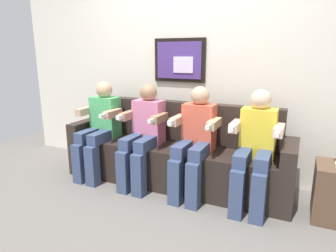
{
  "coord_description": "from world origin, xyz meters",
  "views": [
    {
      "loc": [
        1.24,
        -2.52,
        1.43
      ],
      "look_at": [
        0.0,
        0.15,
        0.7
      ],
      "focal_mm": 31.52,
      "sensor_mm": 36.0,
      "label": 1
    }
  ],
  "objects": [
    {
      "name": "ground_plane",
      "position": [
        0.0,
        0.0,
        0.0
      ],
      "size": [
        6.37,
        6.37,
        0.0
      ],
      "primitive_type": "plane",
      "color": "#66605B"
    },
    {
      "name": "back_wall_assembly",
      "position": [
        -0.0,
        0.76,
        1.3
      ],
      "size": [
        4.9,
        0.1,
        2.6
      ],
      "color": "silver",
      "rests_on": "ground_plane"
    },
    {
      "name": "couch",
      "position": [
        0.0,
        0.33,
        0.31
      ],
      "size": [
        2.5,
        0.58,
        0.9
      ],
      "color": "#2D231E",
      "rests_on": "ground_plane"
    },
    {
      "name": "person_leftmost",
      "position": [
        -0.88,
        0.16,
        0.61
      ],
      "size": [
        0.46,
        0.56,
        1.11
      ],
      "color": "#4CB266",
      "rests_on": "ground_plane"
    },
    {
      "name": "person_left_center",
      "position": [
        -0.29,
        0.16,
        0.61
      ],
      "size": [
        0.46,
        0.56,
        1.11
      ],
      "color": "pink",
      "rests_on": "ground_plane"
    },
    {
      "name": "person_right_center",
      "position": [
        0.29,
        0.16,
        0.61
      ],
      "size": [
        0.46,
        0.56,
        1.11
      ],
      "color": "#D8593F",
      "rests_on": "ground_plane"
    },
    {
      "name": "person_rightmost",
      "position": [
        0.88,
        0.16,
        0.61
      ],
      "size": [
        0.46,
        0.56,
        1.11
      ],
      "color": "yellow",
      "rests_on": "ground_plane"
    }
  ]
}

